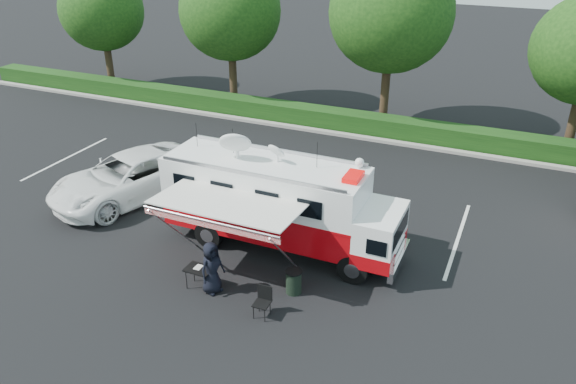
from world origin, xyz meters
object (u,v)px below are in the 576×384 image
(command_truck, at_px, (280,204))
(folding_table, at_px, (199,270))
(white_suv, at_px, (132,197))
(trash_bin, at_px, (294,282))

(command_truck, relative_size, folding_table, 9.83)
(command_truck, xyz_separation_m, folding_table, (-1.28, -3.16, -1.02))
(white_suv, height_order, folding_table, white_suv)
(command_truck, height_order, folding_table, command_truck)
(folding_table, distance_m, trash_bin, 2.91)
(trash_bin, bearing_deg, command_truck, 123.43)
(white_suv, bearing_deg, command_truck, 11.93)
(white_suv, relative_size, trash_bin, 8.28)
(command_truck, xyz_separation_m, white_suv, (-7.12, 0.99, -1.68))
(command_truck, bearing_deg, trash_bin, -56.57)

